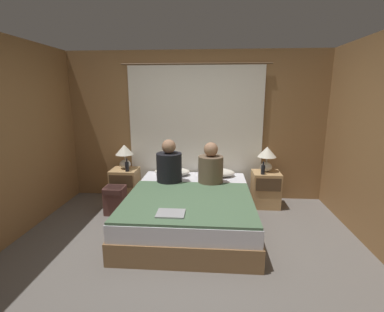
{
  "coord_description": "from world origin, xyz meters",
  "views": [
    {
      "loc": [
        0.29,
        -2.83,
        1.82
      ],
      "look_at": [
        0.0,
        1.07,
        0.93
      ],
      "focal_mm": 26.0,
      "sensor_mm": 36.0,
      "label": 1
    }
  ],
  "objects_px": {
    "bed": "(190,209)",
    "pillow_left": "(172,172)",
    "person_right_in_bed": "(211,167)",
    "pillow_right": "(217,173)",
    "lamp_right": "(267,156)",
    "nightstand_left": "(125,186)",
    "beer_bottle_on_right_stand": "(263,169)",
    "nightstand_right": "(266,189)",
    "beer_bottle_on_left_stand": "(127,166)",
    "person_left_in_bed": "(169,166)",
    "lamp_left": "(125,153)",
    "laptop_on_bed": "(171,213)",
    "backpack_on_floor": "(115,199)"
  },
  "relations": [
    {
      "from": "bed",
      "to": "pillow_left",
      "type": "bearing_deg",
      "value": 114.05
    },
    {
      "from": "person_right_in_bed",
      "to": "pillow_left",
      "type": "bearing_deg",
      "value": 148.14
    },
    {
      "from": "pillow_left",
      "to": "pillow_right",
      "type": "bearing_deg",
      "value": 0.0
    },
    {
      "from": "pillow_left",
      "to": "lamp_right",
      "type": "bearing_deg",
      "value": 0.22
    },
    {
      "from": "nightstand_left",
      "to": "beer_bottle_on_right_stand",
      "type": "height_order",
      "value": "beer_bottle_on_right_stand"
    },
    {
      "from": "nightstand_right",
      "to": "lamp_right",
      "type": "relative_size",
      "value": 1.41
    },
    {
      "from": "pillow_right",
      "to": "beer_bottle_on_left_stand",
      "type": "bearing_deg",
      "value": -173.39
    },
    {
      "from": "person_left_in_bed",
      "to": "person_right_in_bed",
      "type": "distance_m",
      "value": 0.63
    },
    {
      "from": "nightstand_left",
      "to": "lamp_left",
      "type": "height_order",
      "value": "lamp_left"
    },
    {
      "from": "pillow_left",
      "to": "person_right_in_bed",
      "type": "height_order",
      "value": "person_right_in_bed"
    },
    {
      "from": "lamp_right",
      "to": "laptop_on_bed",
      "type": "xyz_separation_m",
      "value": [
        -1.32,
        -1.59,
        -0.32
      ]
    },
    {
      "from": "laptop_on_bed",
      "to": "lamp_left",
      "type": "bearing_deg",
      "value": 122.37
    },
    {
      "from": "beer_bottle_on_left_stand",
      "to": "pillow_left",
      "type": "bearing_deg",
      "value": 13.32
    },
    {
      "from": "beer_bottle_on_right_stand",
      "to": "nightstand_left",
      "type": "bearing_deg",
      "value": 177.06
    },
    {
      "from": "pillow_left",
      "to": "person_left_in_bed",
      "type": "distance_m",
      "value": 0.45
    },
    {
      "from": "nightstand_left",
      "to": "lamp_right",
      "type": "distance_m",
      "value": 2.4
    },
    {
      "from": "nightstand_left",
      "to": "nightstand_right",
      "type": "xyz_separation_m",
      "value": [
        2.33,
        0.0,
        0.0
      ]
    },
    {
      "from": "bed",
      "to": "beer_bottle_on_left_stand",
      "type": "height_order",
      "value": "beer_bottle_on_left_stand"
    },
    {
      "from": "bed",
      "to": "person_right_in_bed",
      "type": "height_order",
      "value": "person_right_in_bed"
    },
    {
      "from": "lamp_right",
      "to": "bed",
      "type": "bearing_deg",
      "value": -144.41
    },
    {
      "from": "pillow_left",
      "to": "bed",
      "type": "bearing_deg",
      "value": -65.95
    },
    {
      "from": "pillow_left",
      "to": "laptop_on_bed",
      "type": "relative_size",
      "value": 1.88
    },
    {
      "from": "nightstand_right",
      "to": "backpack_on_floor",
      "type": "height_order",
      "value": "nightstand_right"
    },
    {
      "from": "person_right_in_bed",
      "to": "pillow_right",
      "type": "bearing_deg",
      "value": 76.03
    },
    {
      "from": "lamp_right",
      "to": "person_left_in_bed",
      "type": "bearing_deg",
      "value": -165.12
    },
    {
      "from": "nightstand_left",
      "to": "beer_bottle_on_left_stand",
      "type": "xyz_separation_m",
      "value": [
        0.09,
        -0.12,
        0.37
      ]
    },
    {
      "from": "nightstand_left",
      "to": "person_left_in_bed",
      "type": "distance_m",
      "value": 0.99
    },
    {
      "from": "lamp_right",
      "to": "person_left_in_bed",
      "type": "height_order",
      "value": "person_left_in_bed"
    },
    {
      "from": "bed",
      "to": "pillow_left",
      "type": "xyz_separation_m",
      "value": [
        -0.37,
        0.83,
        0.3
      ]
    },
    {
      "from": "pillow_right",
      "to": "person_right_in_bed",
      "type": "relative_size",
      "value": 0.93
    },
    {
      "from": "bed",
      "to": "beer_bottle_on_left_stand",
      "type": "distance_m",
      "value": 1.33
    },
    {
      "from": "bed",
      "to": "lamp_left",
      "type": "distance_m",
      "value": 1.55
    },
    {
      "from": "bed",
      "to": "beer_bottle_on_right_stand",
      "type": "xyz_separation_m",
      "value": [
        1.09,
        0.66,
        0.41
      ]
    },
    {
      "from": "lamp_right",
      "to": "person_right_in_bed",
      "type": "height_order",
      "value": "person_right_in_bed"
    },
    {
      "from": "nightstand_right",
      "to": "lamp_right",
      "type": "xyz_separation_m",
      "value": [
        0.0,
        0.06,
        0.54
      ]
    },
    {
      "from": "nightstand_left",
      "to": "backpack_on_floor",
      "type": "distance_m",
      "value": 0.48
    },
    {
      "from": "person_left_in_bed",
      "to": "backpack_on_floor",
      "type": "xyz_separation_m",
      "value": [
        -0.82,
        -0.13,
        -0.51
      ]
    },
    {
      "from": "beer_bottle_on_left_stand",
      "to": "backpack_on_floor",
      "type": "distance_m",
      "value": 0.56
    },
    {
      "from": "pillow_left",
      "to": "beer_bottle_on_right_stand",
      "type": "height_order",
      "value": "beer_bottle_on_right_stand"
    },
    {
      "from": "person_left_in_bed",
      "to": "person_right_in_bed",
      "type": "bearing_deg",
      "value": 0.0
    },
    {
      "from": "nightstand_right",
      "to": "laptop_on_bed",
      "type": "xyz_separation_m",
      "value": [
        -1.32,
        -1.54,
        0.23
      ]
    },
    {
      "from": "bed",
      "to": "nightstand_left",
      "type": "relative_size",
      "value": 3.65
    },
    {
      "from": "nightstand_left",
      "to": "nightstand_right",
      "type": "bearing_deg",
      "value": 0.0
    },
    {
      "from": "lamp_right",
      "to": "beer_bottle_on_right_stand",
      "type": "relative_size",
      "value": 2.01
    },
    {
      "from": "lamp_right",
      "to": "beer_bottle_on_left_stand",
      "type": "height_order",
      "value": "lamp_right"
    },
    {
      "from": "pillow_right",
      "to": "laptop_on_bed",
      "type": "bearing_deg",
      "value": -108.34
    },
    {
      "from": "nightstand_left",
      "to": "pillow_left",
      "type": "height_order",
      "value": "pillow_left"
    },
    {
      "from": "nightstand_right",
      "to": "lamp_left",
      "type": "distance_m",
      "value": 2.4
    },
    {
      "from": "lamp_right",
      "to": "beer_bottle_on_left_stand",
      "type": "bearing_deg",
      "value": -175.57
    },
    {
      "from": "bed",
      "to": "person_left_in_bed",
      "type": "height_order",
      "value": "person_left_in_bed"
    }
  ]
}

